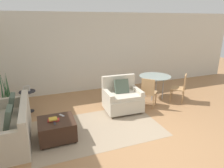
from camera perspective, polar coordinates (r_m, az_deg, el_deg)
ground_plane at (r=4.57m, az=10.58°, el=-15.53°), size 20.00×20.00×0.00m
wall_back at (r=7.30m, az=-4.13°, el=9.00°), size 12.00×0.06×2.75m
area_rug at (r=4.93m, az=-4.05°, el=-12.52°), size 2.99×1.83×0.01m
couch at (r=4.88m, az=-27.02°, el=-11.06°), size 0.88×1.87×0.89m
armchair at (r=5.69m, az=2.89°, el=-4.05°), size 1.02×0.86×0.97m
ottoman at (r=4.59m, az=-15.47°, el=-12.21°), size 0.76×0.71×0.45m
book_stack at (r=4.49m, az=-16.43°, el=-9.69°), size 0.25×0.16×0.06m
tv_remote_primary at (r=4.39m, az=-16.09°, el=-10.64°), size 0.04×0.15×0.01m
tv_remote_secondary at (r=4.67m, az=-14.17°, el=-8.66°), size 0.11×0.15×0.01m
potted_plant at (r=6.19m, az=-27.59°, el=-5.35°), size 0.38×0.38×1.30m
side_table at (r=6.05m, az=-22.88°, el=-3.55°), size 0.43×0.43×0.61m
picture_frame at (r=5.97m, az=-23.18°, el=-1.21°), size 0.16×0.06×0.16m
dining_table at (r=6.66m, az=12.17°, el=1.49°), size 1.02×1.02×0.76m
dining_chair_near_left at (r=5.93m, az=10.38°, el=-1.90°), size 0.59×0.59×0.90m
dining_chair_near_right at (r=6.60m, az=19.12°, el=-0.59°), size 0.59×0.59×0.90m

